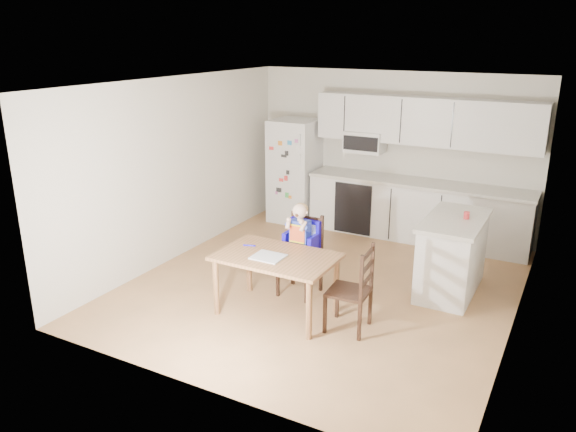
% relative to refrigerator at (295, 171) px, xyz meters
% --- Properties ---
extents(room, '(4.52, 5.01, 2.51)m').
position_rel_refrigerator_xyz_m(room, '(1.55, -1.67, 0.40)').
color(room, olive).
rests_on(room, ground).
extents(refrigerator, '(0.72, 0.70, 1.70)m').
position_rel_refrigerator_xyz_m(refrigerator, '(0.00, 0.00, 0.00)').
color(refrigerator, silver).
rests_on(refrigerator, ground).
extents(kitchen_run, '(3.37, 0.62, 2.15)m').
position_rel_refrigerator_xyz_m(kitchen_run, '(2.05, 0.09, 0.03)').
color(kitchen_run, silver).
rests_on(kitchen_run, ground).
extents(kitchen_island, '(0.67, 1.27, 0.94)m').
position_rel_refrigerator_xyz_m(kitchen_island, '(2.98, -1.55, -0.38)').
color(kitchen_island, silver).
rests_on(kitchen_island, ground).
extents(red_cup, '(0.07, 0.07, 0.09)m').
position_rel_refrigerator_xyz_m(red_cup, '(3.10, -1.51, 0.13)').
color(red_cup, red).
rests_on(red_cup, kitchen_island).
extents(dining_table, '(1.31, 0.84, 0.70)m').
position_rel_refrigerator_xyz_m(dining_table, '(1.39, -3.08, -0.24)').
color(dining_table, brown).
rests_on(dining_table, ground).
extents(napkin, '(0.34, 0.29, 0.01)m').
position_rel_refrigerator_xyz_m(napkin, '(1.34, -3.17, -0.14)').
color(napkin, '#A2A2A7').
rests_on(napkin, dining_table).
extents(toddler_spoon, '(0.12, 0.06, 0.02)m').
position_rel_refrigerator_xyz_m(toddler_spoon, '(0.97, -2.98, -0.14)').
color(toddler_spoon, '#160BB7').
rests_on(toddler_spoon, dining_table).
extents(chair_booster, '(0.43, 0.43, 1.15)m').
position_rel_refrigerator_xyz_m(chair_booster, '(1.39, -2.46, -0.16)').
color(chair_booster, black).
rests_on(chair_booster, ground).
extents(chair_side, '(0.45, 0.45, 0.95)m').
position_rel_refrigerator_xyz_m(chair_side, '(2.33, -3.02, -0.31)').
color(chair_side, black).
rests_on(chair_side, ground).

